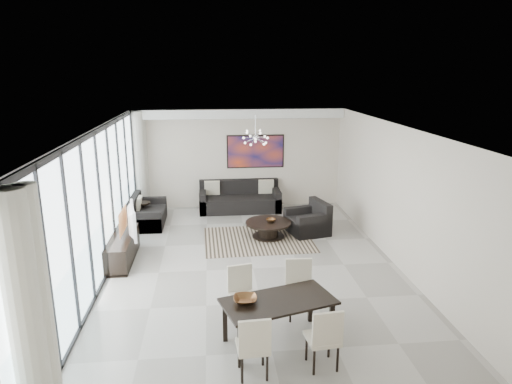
{
  "coord_description": "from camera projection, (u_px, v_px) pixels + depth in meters",
  "views": [
    {
      "loc": [
        -0.82,
        -8.64,
        3.99
      ],
      "look_at": [
        0.2,
        1.43,
        1.25
      ],
      "focal_mm": 32.0,
      "sensor_mm": 36.0,
      "label": 1
    }
  ],
  "objects": [
    {
      "name": "side_table",
      "position": [
        143.0,
        209.0,
        12.27
      ],
      "size": [
        0.38,
        0.38,
        0.53
      ],
      "color": "black",
      "rests_on": "floor"
    },
    {
      "name": "bowl_coffee",
      "position": [
        271.0,
        220.0,
        11.08
      ],
      "size": [
        0.27,
        0.27,
        0.08
      ],
      "primitive_type": "imported",
      "rotation": [
        0.0,
        0.0,
        0.15
      ],
      "color": "brown",
      "rests_on": "coffee_table"
    },
    {
      "name": "dining_chair_ne",
      "position": [
        299.0,
        284.0,
        7.55
      ],
      "size": [
        0.46,
        0.46,
        0.95
      ],
      "color": "beige",
      "rests_on": "floor"
    },
    {
      "name": "window_wall",
      "position": [
        105.0,
        205.0,
        8.75
      ],
      "size": [
        0.37,
        8.95,
        2.9
      ],
      "color": "silver",
      "rests_on": "floor"
    },
    {
      "name": "dining_chair_se",
      "position": [
        325.0,
        335.0,
        6.11
      ],
      "size": [
        0.47,
        0.47,
        0.92
      ],
      "color": "beige",
      "rests_on": "floor"
    },
    {
      "name": "bowl_dining",
      "position": [
        245.0,
        300.0,
        6.66
      ],
      "size": [
        0.37,
        0.37,
        0.09
      ],
      "primitive_type": "imported",
      "rotation": [
        0.0,
        0.0,
        -0.06
      ],
      "color": "brown",
      "rests_on": "dining_table"
    },
    {
      "name": "rug",
      "position": [
        258.0,
        239.0,
        11.0
      ],
      "size": [
        2.62,
        2.04,
        0.01
      ],
      "primitive_type": "cube",
      "rotation": [
        0.0,
        0.0,
        0.02
      ],
      "color": "black",
      "rests_on": "floor"
    },
    {
      "name": "room_shell",
      "position": [
        276.0,
        201.0,
        9.08
      ],
      "size": [
        6.0,
        9.0,
        2.9
      ],
      "color": "#A8A39B",
      "rests_on": "ground"
    },
    {
      "name": "television",
      "position": [
        128.0,
        221.0,
        9.68
      ],
      "size": [
        0.37,
        1.13,
        0.65
      ],
      "primitive_type": "imported",
      "rotation": [
        0.0,
        0.0,
        1.77
      ],
      "color": "gray",
      "rests_on": "tv_console"
    },
    {
      "name": "dining_chair_nw",
      "position": [
        241.0,
        289.0,
        7.44
      ],
      "size": [
        0.49,
        0.49,
        0.9
      ],
      "color": "beige",
      "rests_on": "floor"
    },
    {
      "name": "armchair",
      "position": [
        309.0,
        222.0,
        11.41
      ],
      "size": [
        1.11,
        1.15,
        0.8
      ],
      "color": "black",
      "rests_on": "floor"
    },
    {
      "name": "tv_console",
      "position": [
        122.0,
        248.0,
        9.75
      ],
      "size": [
        0.49,
        1.75,
        0.55
      ],
      "primitive_type": "cube",
      "color": "black",
      "rests_on": "floor"
    },
    {
      "name": "sofa_main",
      "position": [
        240.0,
        201.0,
        13.25
      ],
      "size": [
        2.32,
        0.95,
        0.84
      ],
      "color": "black",
      "rests_on": "floor"
    },
    {
      "name": "dining_table",
      "position": [
        278.0,
        306.0,
        6.75
      ],
      "size": [
        1.81,
        1.26,
        0.69
      ],
      "color": "black",
      "rests_on": "floor"
    },
    {
      "name": "coffee_table",
      "position": [
        268.0,
        228.0,
        11.13
      ],
      "size": [
        1.12,
        1.12,
        0.39
      ],
      "color": "black",
      "rests_on": "floor"
    },
    {
      "name": "loveseat",
      "position": [
        146.0,
        215.0,
        12.03
      ],
      "size": [
        0.85,
        1.52,
        0.76
      ],
      "color": "black",
      "rests_on": "floor"
    },
    {
      "name": "soffit",
      "position": [
        238.0,
        114.0,
        12.82
      ],
      "size": [
        5.98,
        0.4,
        0.26
      ],
      "primitive_type": "cube",
      "color": "white",
      "rests_on": "room_shell"
    },
    {
      "name": "dining_chair_sw",
      "position": [
        254.0,
        343.0,
        5.94
      ],
      "size": [
        0.45,
        0.45,
        0.92
      ],
      "color": "beige",
      "rests_on": "floor"
    },
    {
      "name": "painting",
      "position": [
        256.0,
        152.0,
        13.33
      ],
      "size": [
        1.68,
        0.04,
        0.98
      ],
      "primitive_type": "cube",
      "color": "#CB411C",
      "rests_on": "room_shell"
    },
    {
      "name": "chandelier",
      "position": [
        255.0,
        138.0,
        11.23
      ],
      "size": [
        0.66,
        0.66,
        0.71
      ],
      "color": "silver",
      "rests_on": "room_shell"
    }
  ]
}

